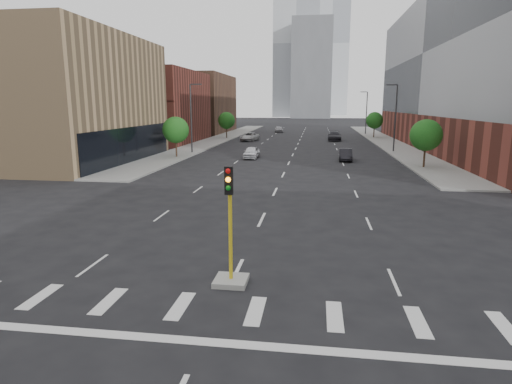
% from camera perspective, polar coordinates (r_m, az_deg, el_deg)
% --- Properties ---
extents(sidewalk_left_far, '(5.00, 92.00, 0.15)m').
position_cam_1_polar(sidewalk_left_far, '(81.79, -4.76, 7.12)').
color(sidewalk_left_far, gray).
rests_on(sidewalk_left_far, ground).
extents(sidewalk_right_far, '(5.00, 92.00, 0.15)m').
position_cam_1_polar(sidewalk_right_far, '(80.69, 16.65, 6.62)').
color(sidewalk_right_far, gray).
rests_on(sidewalk_right_far, ground).
extents(building_left_mid, '(20.00, 24.00, 14.00)m').
position_cam_1_polar(building_left_mid, '(54.79, -26.32, 11.01)').
color(building_left_mid, '#A3825C').
rests_on(building_left_mid, ground).
extents(building_left_far_a, '(20.00, 22.00, 12.00)m').
position_cam_1_polar(building_left_far_a, '(77.75, -15.37, 10.89)').
color(building_left_far_a, brown).
rests_on(building_left_far_a, ground).
extents(building_left_far_b, '(20.00, 24.00, 13.00)m').
position_cam_1_polar(building_left_far_b, '(102.18, -9.55, 11.51)').
color(building_left_far_b, brown).
rests_on(building_left_far_b, ground).
extents(building_right_main, '(24.00, 70.00, 22.00)m').
position_cam_1_polar(building_right_main, '(70.84, 30.94, 13.70)').
color(building_right_main, brown).
rests_on(building_right_main, ground).
extents(tower_left, '(22.00, 22.00, 70.00)m').
position_cam_1_polar(tower_left, '(227.59, 5.46, 18.82)').
color(tower_left, '#B2B7BC').
rests_on(tower_left, ground).
extents(tower_right, '(20.00, 20.00, 80.00)m').
position_cam_1_polar(tower_right, '(267.72, 9.96, 18.70)').
color(tower_right, '#B2B7BC').
rests_on(tower_right, ground).
extents(tower_mid, '(18.00, 18.00, 44.00)m').
position_cam_1_polar(tower_mid, '(206.13, 7.43, 15.89)').
color(tower_mid, slate).
rests_on(tower_mid, ground).
extents(median_traffic_signal, '(1.20, 1.20, 4.40)m').
position_cam_1_polar(median_traffic_signal, '(15.80, -3.41, -8.87)').
color(median_traffic_signal, '#999993').
rests_on(median_traffic_signal, ground).
extents(streetlight_right_a, '(1.60, 0.22, 9.07)m').
position_cam_1_polar(streetlight_right_a, '(61.44, 18.04, 9.72)').
color(streetlight_right_a, '#2D2D30').
rests_on(streetlight_right_a, ground).
extents(streetlight_right_b, '(1.60, 0.22, 9.07)m').
position_cam_1_polar(streetlight_right_b, '(96.11, 14.47, 10.42)').
color(streetlight_right_b, '#2D2D30').
rests_on(streetlight_right_b, ground).
extents(streetlight_left, '(1.60, 0.22, 9.07)m').
position_cam_1_polar(streetlight_left, '(57.91, -8.57, 10.06)').
color(streetlight_left, '#2D2D30').
rests_on(streetlight_left, ground).
extents(tree_left_near, '(3.20, 3.20, 4.85)m').
position_cam_1_polar(tree_left_near, '(53.39, -10.67, 8.13)').
color(tree_left_near, '#382619').
rests_on(tree_left_near, ground).
extents(tree_left_far, '(3.20, 3.20, 4.85)m').
position_cam_1_polar(tree_left_far, '(82.36, -3.96, 9.48)').
color(tree_left_far, '#382619').
rests_on(tree_left_far, ground).
extents(tree_right_near, '(3.20, 3.20, 4.85)m').
position_cam_1_polar(tree_right_near, '(46.95, 21.73, 7.05)').
color(tree_right_near, '#382619').
rests_on(tree_right_near, ground).
extents(tree_right_far, '(3.20, 3.20, 4.85)m').
position_cam_1_polar(tree_right_far, '(86.29, 15.53, 9.19)').
color(tree_right_far, '#382619').
rests_on(tree_right_far, ground).
extents(car_near_left, '(1.75, 4.22, 1.43)m').
position_cam_1_polar(car_near_left, '(52.12, -0.62, 5.29)').
color(car_near_left, silver).
rests_on(car_near_left, ground).
extents(car_mid_right, '(1.61, 4.26, 1.39)m').
position_cam_1_polar(car_mid_right, '(51.10, 11.84, 4.89)').
color(car_mid_right, black).
rests_on(car_mid_right, ground).
extents(car_far_left, '(3.13, 5.58, 1.47)m').
position_cam_1_polar(car_far_left, '(77.13, -0.85, 7.38)').
color(car_far_left, '#B7B7B7').
rests_on(car_far_left, ground).
extents(car_deep_right, '(2.34, 5.64, 1.63)m').
position_cam_1_polar(car_deep_right, '(78.97, 10.41, 7.35)').
color(car_deep_right, black).
rests_on(car_deep_right, ground).
extents(car_distant, '(2.42, 4.55, 1.47)m').
position_cam_1_polar(car_distant, '(100.59, 3.05, 8.37)').
color(car_distant, '#9E9DA1').
rests_on(car_distant, ground).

